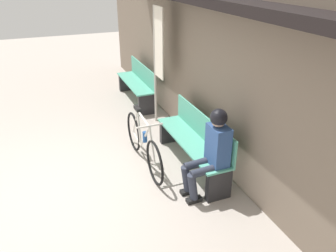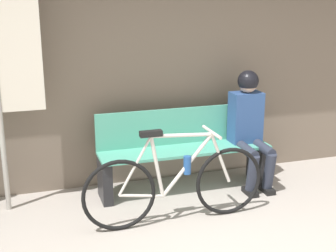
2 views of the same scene
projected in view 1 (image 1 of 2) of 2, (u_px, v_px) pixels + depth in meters
name	position (u px, v px, depth m)	size (l,w,h in m)	color
ground_plane	(63.00, 194.00, 4.62)	(24.00, 24.00, 0.00)	#ADA399
storefront_wall	(222.00, 61.00, 4.70)	(12.00, 0.56, 3.20)	#756656
park_bench_near	(194.00, 142.00, 5.10)	(1.86, 0.42, 0.87)	#51A88E
bicycle	(143.00, 144.00, 5.15)	(1.74, 0.40, 0.91)	black
person_seated	(212.00, 147.00, 4.33)	(0.34, 0.60, 1.28)	#2D3342
park_bench_far	(137.00, 84.00, 7.62)	(1.73, 0.42, 0.87)	#51A88E
banner_pole	(157.00, 52.00, 6.06)	(0.45, 0.05, 2.28)	#B7B2A8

